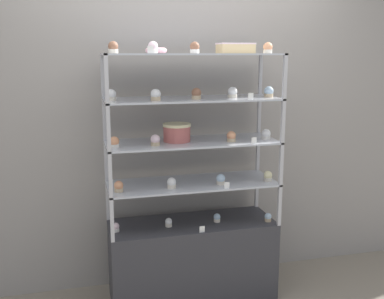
% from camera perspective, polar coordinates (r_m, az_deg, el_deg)
% --- Properties ---
extents(ground_plane, '(20.00, 20.00, 0.00)m').
position_cam_1_polar(ground_plane, '(3.54, -0.00, -18.12)').
color(ground_plane, gray).
extents(back_wall, '(8.00, 0.05, 2.60)m').
position_cam_1_polar(back_wall, '(3.45, -1.50, 4.08)').
color(back_wall, gray).
rests_on(back_wall, ground_plane).
extents(display_base, '(1.19, 0.44, 0.59)m').
position_cam_1_polar(display_base, '(3.40, -0.00, -13.83)').
color(display_base, '#333338').
rests_on(display_base, ground_plane).
extents(display_riser_lower, '(1.19, 0.44, 0.30)m').
position_cam_1_polar(display_riser_lower, '(3.19, -0.00, -4.55)').
color(display_riser_lower, '#B7B7BC').
rests_on(display_riser_lower, display_base).
extents(display_riser_middle, '(1.19, 0.44, 0.30)m').
position_cam_1_polar(display_riser_middle, '(3.12, -0.00, 0.71)').
color(display_riser_middle, '#B7B7BC').
rests_on(display_riser_middle, display_riser_lower).
extents(display_riser_upper, '(1.19, 0.44, 0.30)m').
position_cam_1_polar(display_riser_upper, '(3.07, -0.00, 6.17)').
color(display_riser_upper, '#B7B7BC').
rests_on(display_riser_upper, display_riser_middle).
extents(display_riser_top, '(1.19, 0.44, 0.30)m').
position_cam_1_polar(display_riser_top, '(3.06, -0.00, 11.74)').
color(display_riser_top, '#B7B7BC').
rests_on(display_riser_top, display_riser_upper).
extents(layer_cake_centerpiece, '(0.19, 0.19, 0.12)m').
position_cam_1_polar(layer_cake_centerpiece, '(3.10, -1.94, 2.19)').
color(layer_cake_centerpiece, '#C66660').
rests_on(layer_cake_centerpiece, display_riser_middle).
extents(sheet_cake_frosted, '(0.24, 0.16, 0.07)m').
position_cam_1_polar(sheet_cake_frosted, '(3.19, 5.53, 12.69)').
color(sheet_cake_frosted, '#DBBC84').
rests_on(sheet_cake_frosted, display_riser_top).
extents(cupcake_0, '(0.05, 0.05, 0.06)m').
position_cam_1_polar(cupcake_0, '(3.15, -9.65, -9.73)').
color(cupcake_0, white).
rests_on(cupcake_0, display_base).
extents(cupcake_1, '(0.05, 0.05, 0.06)m').
position_cam_1_polar(cupcake_1, '(3.20, -2.98, -9.23)').
color(cupcake_1, beige).
rests_on(cupcake_1, display_base).
extents(cupcake_2, '(0.05, 0.05, 0.06)m').
position_cam_1_polar(cupcake_2, '(3.28, 3.19, -8.66)').
color(cupcake_2, beige).
rests_on(cupcake_2, display_base).
extents(cupcake_3, '(0.05, 0.05, 0.06)m').
position_cam_1_polar(cupcake_3, '(3.33, 9.62, -8.50)').
color(cupcake_3, '#CCB28C').
rests_on(cupcake_3, display_base).
extents(price_tag_0, '(0.04, 0.00, 0.04)m').
position_cam_1_polar(price_tag_0, '(3.10, 1.29, -10.09)').
color(price_tag_0, white).
rests_on(price_tag_0, display_base).
extents(cupcake_4, '(0.06, 0.06, 0.07)m').
position_cam_1_polar(cupcake_4, '(3.01, -9.30, -4.66)').
color(cupcake_4, '#CCB28C').
rests_on(cupcake_4, display_riser_lower).
extents(cupcake_5, '(0.06, 0.06, 0.07)m').
position_cam_1_polar(cupcake_5, '(3.05, -2.61, -4.30)').
color(cupcake_5, beige).
rests_on(cupcake_5, display_riser_lower).
extents(cupcake_6, '(0.06, 0.06, 0.07)m').
position_cam_1_polar(cupcake_6, '(3.14, 3.67, -3.82)').
color(cupcake_6, beige).
rests_on(cupcake_6, display_riser_lower).
extents(cupcake_7, '(0.06, 0.06, 0.07)m').
position_cam_1_polar(cupcake_7, '(3.26, 9.61, -3.36)').
color(cupcake_7, beige).
rests_on(cupcake_7, display_riser_lower).
extents(price_tag_1, '(0.04, 0.00, 0.04)m').
position_cam_1_polar(price_tag_1, '(3.05, 4.46, -4.56)').
color(price_tag_1, white).
rests_on(price_tag_1, display_riser_lower).
extents(cupcake_8, '(0.06, 0.06, 0.07)m').
position_cam_1_polar(cupcake_8, '(2.93, -9.84, 0.89)').
color(cupcake_8, white).
rests_on(cupcake_8, display_riser_middle).
extents(cupcake_9, '(0.06, 0.06, 0.07)m').
position_cam_1_polar(cupcake_9, '(2.97, -4.68, 1.16)').
color(cupcake_9, '#CCB28C').
rests_on(cupcake_9, display_riser_middle).
extents(cupcake_10, '(0.06, 0.06, 0.07)m').
position_cam_1_polar(cupcake_10, '(3.11, 5.01, 1.63)').
color(cupcake_10, '#CCB28C').
rests_on(cupcake_10, display_riser_middle).
extents(cupcake_11, '(0.06, 0.06, 0.07)m').
position_cam_1_polar(cupcake_11, '(3.22, 9.39, 1.89)').
color(cupcake_11, white).
rests_on(cupcake_11, display_riser_middle).
extents(price_tag_2, '(0.04, 0.00, 0.04)m').
position_cam_1_polar(price_tag_2, '(3.04, 7.88, 1.11)').
color(price_tag_2, white).
rests_on(price_tag_2, display_riser_middle).
extents(cupcake_12, '(0.07, 0.07, 0.07)m').
position_cam_1_polar(cupcake_12, '(2.95, -10.24, 6.80)').
color(cupcake_12, beige).
rests_on(cupcake_12, display_riser_upper).
extents(cupcake_13, '(0.07, 0.07, 0.07)m').
position_cam_1_polar(cupcake_13, '(2.92, -4.63, 6.90)').
color(cupcake_13, '#CCB28C').
rests_on(cupcake_13, display_riser_upper).
extents(cupcake_14, '(0.07, 0.07, 0.07)m').
position_cam_1_polar(cupcake_14, '(3.01, 0.55, 7.09)').
color(cupcake_14, '#CCB28C').
rests_on(cupcake_14, display_riser_upper).
extents(cupcake_15, '(0.07, 0.07, 0.07)m').
position_cam_1_polar(cupcake_15, '(3.11, 5.17, 7.20)').
color(cupcake_15, beige).
rests_on(cupcake_15, display_riser_upper).
extents(cupcake_16, '(0.07, 0.07, 0.07)m').
position_cam_1_polar(cupcake_16, '(3.19, 9.72, 7.20)').
color(cupcake_16, '#CCB28C').
rests_on(cupcake_16, display_riser_upper).
extents(price_tag_3, '(0.04, 0.00, 0.04)m').
position_cam_1_polar(price_tag_3, '(2.99, 7.47, 6.71)').
color(price_tag_3, white).
rests_on(price_tag_3, display_riser_upper).
extents(cupcake_17, '(0.06, 0.06, 0.07)m').
position_cam_1_polar(cupcake_17, '(2.92, -9.98, 12.63)').
color(cupcake_17, beige).
rests_on(cupcake_17, display_riser_top).
extents(cupcake_18, '(0.06, 0.06, 0.07)m').
position_cam_1_polar(cupcake_18, '(2.90, -4.98, 12.77)').
color(cupcake_18, white).
rests_on(cupcake_18, display_riser_top).
extents(cupcake_19, '(0.06, 0.06, 0.07)m').
position_cam_1_polar(cupcake_19, '(2.99, 0.30, 12.79)').
color(cupcake_19, white).
rests_on(cupcake_19, display_riser_top).
extents(cupcake_20, '(0.06, 0.06, 0.07)m').
position_cam_1_polar(cupcake_20, '(3.18, 9.61, 12.58)').
color(cupcake_20, beige).
rests_on(cupcake_20, display_riser_top).
extents(price_tag_4, '(0.04, 0.00, 0.04)m').
position_cam_1_polar(price_tag_4, '(2.80, -5.31, 12.53)').
color(price_tag_4, white).
rests_on(price_tag_4, display_riser_top).
extents(donut_glazed, '(0.14, 0.14, 0.04)m').
position_cam_1_polar(donut_glazed, '(2.99, -4.58, 12.43)').
color(donut_glazed, '#EFB2BC').
rests_on(donut_glazed, display_riser_top).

